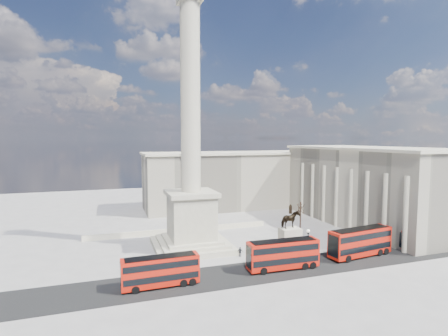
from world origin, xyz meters
The scene contains 18 objects.
ground centered at (0.00, 0.00, 0.00)m, with size 180.00×180.00×0.00m, color #9F9B96.
asphalt_road centered at (5.00, -10.00, 0.00)m, with size 120.00×9.00×0.01m, color black.
nelsons_column centered at (0.00, 5.00, 12.92)m, with size 14.00×14.00×49.85m.
balustrade_wall centered at (0.00, 16.00, 0.55)m, with size 40.00×0.60×1.10m, color beige.
building_east centered at (45.00, 10.00, 9.32)m, with size 19.00×46.00×18.60m.
building_northeast centered at (20.00, 40.00, 8.32)m, with size 51.00×17.00×16.60m.
red_bus_a centered at (-8.05, -10.67, 2.28)m, with size 10.75×2.72×4.34m.
red_bus_b centered at (11.24, -10.30, 2.46)m, with size 11.64×3.05×4.69m.
red_bus_c centered at (26.90, -9.26, 2.63)m, with size 12.63×4.35×5.02m.
red_bus_d centered at (40.89, -8.90, 2.04)m, with size 9.72×2.96×3.88m.
victorian_lamp centered at (15.87, -9.98, 3.51)m, with size 0.51×0.51×5.96m.
equestrian_statue centered at (15.51, -4.76, 3.22)m, with size 4.45×3.33×9.14m.
bare_tree_near centered at (38.74, -8.99, 5.82)m, with size 1.69×1.69×7.38m.
bare_tree_mid centered at (25.08, 7.71, 5.69)m, with size 1.90×1.90×7.22m.
bare_tree_far centered at (42.78, 14.89, 5.23)m, with size 1.63×1.63×6.64m.
pedestrian_walking centered at (19.38, -5.99, 0.89)m, with size 0.65×0.42×1.77m, color black.
pedestrian_standing centered at (24.51, -4.30, 0.77)m, with size 0.75×0.58×1.54m, color black.
pedestrian_crossing centered at (6.91, -2.65, 0.86)m, with size 1.01×0.42×1.72m, color black.
Camera 1 is at (-14.82, -58.19, 20.67)m, focal length 28.00 mm.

